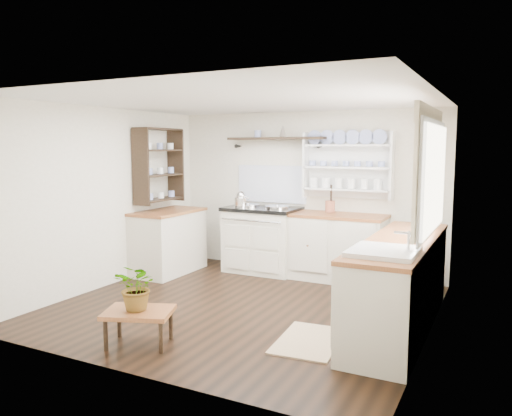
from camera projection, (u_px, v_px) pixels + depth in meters
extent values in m
cube|color=black|center=(243.00, 306.00, 5.66)|extent=(4.00, 3.80, 0.01)
cube|color=beige|center=(305.00, 192.00, 7.20)|extent=(4.00, 0.02, 2.30)
cube|color=beige|center=(433.00, 217.00, 4.62)|extent=(0.02, 3.80, 2.30)
cube|color=beige|center=(106.00, 198.00, 6.41)|extent=(0.02, 3.80, 2.30)
cube|color=white|center=(243.00, 100.00, 5.38)|extent=(4.00, 3.80, 0.01)
cube|color=white|center=(432.00, 178.00, 4.73)|extent=(0.04, 1.40, 1.00)
cube|color=white|center=(430.00, 178.00, 4.74)|extent=(0.02, 1.50, 1.10)
cube|color=beige|center=(430.00, 117.00, 4.68)|extent=(0.04, 1.55, 0.18)
cube|color=silver|center=(262.00, 241.00, 7.23)|extent=(1.01, 0.66, 0.89)
cube|color=black|center=(262.00, 209.00, 7.17)|extent=(1.05, 0.70, 0.05)
cylinder|color=silver|center=(248.00, 205.00, 7.27)|extent=(0.34, 0.34, 0.03)
cylinder|color=silver|center=(277.00, 207.00, 7.06)|extent=(0.34, 0.34, 0.03)
cylinder|color=silver|center=(251.00, 221.00, 6.86)|extent=(0.91, 0.02, 0.02)
cube|color=beige|center=(338.00, 248.00, 6.75)|extent=(1.25, 0.60, 0.88)
cube|color=brown|center=(339.00, 216.00, 6.70)|extent=(1.27, 0.63, 0.04)
cube|color=beige|center=(399.00, 285.00, 4.93)|extent=(0.60, 2.40, 0.88)
cube|color=brown|center=(401.00, 241.00, 4.88)|extent=(0.62, 2.43, 0.04)
cube|color=white|center=(383.00, 265.00, 4.22)|extent=(0.55, 0.60, 0.28)
cylinder|color=silver|center=(408.00, 244.00, 4.11)|extent=(0.02, 0.02, 0.22)
cube|color=beige|center=(169.00, 242.00, 7.16)|extent=(0.60, 1.10, 0.88)
cube|color=brown|center=(168.00, 212.00, 7.11)|extent=(0.62, 1.13, 0.04)
cube|color=white|center=(349.00, 165.00, 6.84)|extent=(1.20, 0.03, 0.90)
cube|color=white|center=(347.00, 165.00, 6.76)|extent=(1.20, 0.22, 0.02)
cylinder|color=navy|center=(348.00, 145.00, 6.74)|extent=(0.20, 0.02, 0.20)
cube|color=black|center=(276.00, 138.00, 7.17)|extent=(1.50, 0.24, 0.04)
cone|color=black|center=(239.00, 146.00, 7.54)|extent=(0.06, 0.20, 0.06)
cone|color=black|center=(321.00, 146.00, 6.96)|extent=(0.06, 0.20, 0.06)
cube|color=black|center=(159.00, 164.00, 7.09)|extent=(0.28, 0.80, 1.05)
cylinder|color=#A0543A|center=(330.00, 206.00, 6.82)|extent=(0.13, 0.13, 0.15)
cube|color=brown|center=(139.00, 312.00, 4.52)|extent=(0.71, 0.62, 0.04)
cylinder|color=black|center=(106.00, 335.00, 4.40)|extent=(0.04, 0.04, 0.29)
cylinder|color=black|center=(119.00, 322.00, 4.73)|extent=(0.04, 0.04, 0.29)
cylinder|color=black|center=(161.00, 337.00, 4.36)|extent=(0.04, 0.04, 0.29)
cylinder|color=black|center=(171.00, 324.00, 4.68)|extent=(0.04, 0.04, 0.29)
imported|color=#3F7233|center=(138.00, 287.00, 4.49)|extent=(0.40, 0.35, 0.43)
cube|color=#8E6D52|center=(309.00, 341.00, 4.63)|extent=(0.62, 0.89, 0.02)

